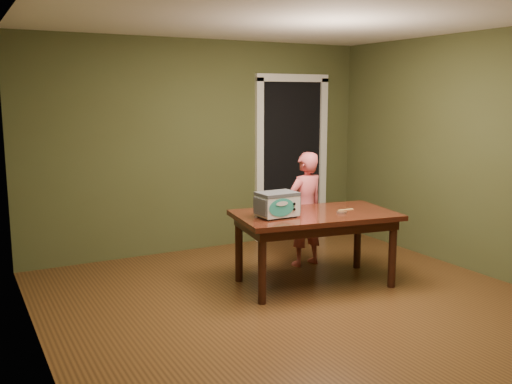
{
  "coord_description": "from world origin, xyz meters",
  "views": [
    {
      "loc": [
        -2.74,
        -4.05,
        1.92
      ],
      "look_at": [
        -0.04,
        1.0,
        0.95
      ],
      "focal_mm": 40.0,
      "sensor_mm": 36.0,
      "label": 1
    }
  ],
  "objects": [
    {
      "name": "child",
      "position": [
        0.74,
        1.27,
        0.65
      ],
      "size": [
        0.51,
        0.37,
        1.3
      ],
      "primitive_type": "imported",
      "rotation": [
        0.0,
        0.0,
        3.27
      ],
      "color": "#D0565A",
      "rests_on": "floor"
    },
    {
      "name": "toy_oven",
      "position": [
        0.01,
        0.65,
        0.88
      ],
      "size": [
        0.41,
        0.28,
        0.25
      ],
      "rotation": [
        0.0,
        0.0,
        0.03
      ],
      "color": "#4C4F54",
      "rests_on": "dining_table"
    },
    {
      "name": "spatula",
      "position": [
        0.81,
        0.61,
        0.75
      ],
      "size": [
        0.18,
        0.03,
        0.01
      ],
      "primitive_type": "cube",
      "rotation": [
        0.0,
        0.0,
        -0.02
      ],
      "color": "#E5B963",
      "rests_on": "dining_table"
    },
    {
      "name": "dining_table",
      "position": [
        0.45,
        0.65,
        0.65
      ],
      "size": [
        1.72,
        1.13,
        0.75
      ],
      "rotation": [
        0.0,
        0.0,
        -0.15
      ],
      "color": "#38160C",
      "rests_on": "floor"
    },
    {
      "name": "doorway",
      "position": [
        1.3,
        2.78,
        1.06
      ],
      "size": [
        1.1,
        0.66,
        2.25
      ],
      "color": "black",
      "rests_on": "ground"
    },
    {
      "name": "baking_pan",
      "position": [
        0.67,
        0.49,
        0.76
      ],
      "size": [
        0.1,
        0.1,
        0.02
      ],
      "color": "silver",
      "rests_on": "dining_table"
    },
    {
      "name": "room_shell",
      "position": [
        0.0,
        0.0,
        1.71
      ],
      "size": [
        4.52,
        5.02,
        2.61
      ],
      "color": "#444C28",
      "rests_on": "ground"
    },
    {
      "name": "floor",
      "position": [
        0.0,
        0.0,
        0.0
      ],
      "size": [
        5.0,
        5.0,
        0.0
      ],
      "primitive_type": "plane",
      "color": "brown",
      "rests_on": "ground"
    }
  ]
}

